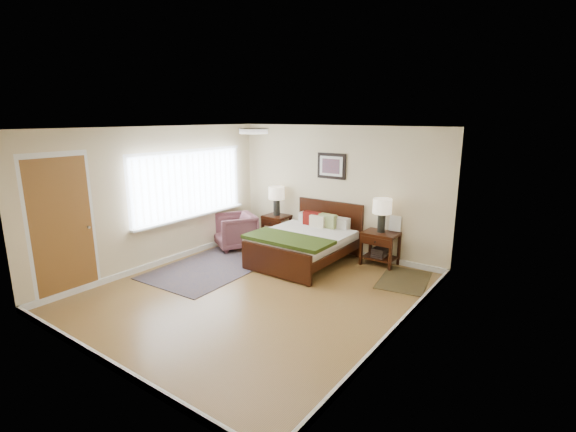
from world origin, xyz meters
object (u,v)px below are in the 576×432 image
object	(u,v)px
nightstand_right	(380,245)
rug_persian	(208,269)
nightstand_left	(276,221)
lamp_left	(277,196)
lamp_right	(382,209)
armchair	(235,231)
bed	(306,238)

from	to	relation	value
nightstand_right	rug_persian	world-z (taller)	nightstand_right
nightstand_left	lamp_left	distance (m)	0.55
lamp_right	nightstand_right	bearing A→B (deg)	-90.00
armchair	rug_persian	xyz separation A→B (m)	(0.45, -1.22, -0.35)
rug_persian	lamp_right	bearing A→B (deg)	37.92
nightstand_right	armchair	bearing A→B (deg)	-164.71
lamp_left	rug_persian	distance (m)	2.26
nightstand_right	lamp_right	world-z (taller)	lamp_right
nightstand_left	bed	bearing A→B (deg)	-29.22
lamp_left	armchair	size ratio (longest dim) A/B	0.78
lamp_right	armchair	world-z (taller)	lamp_right
armchair	rug_persian	bearing A→B (deg)	-39.04
nightstand_right	lamp_left	xyz separation A→B (m)	(-2.37, 0.01, 0.66)
lamp_right	rug_persian	world-z (taller)	lamp_right
bed	rug_persian	distance (m)	1.86
bed	lamp_left	size ratio (longest dim) A/B	3.07
bed	nightstand_right	world-z (taller)	bed
lamp_right	lamp_left	bearing A→B (deg)	180.00
lamp_right	armchair	xyz separation A→B (m)	(-2.85, -0.79, -0.69)
lamp_left	lamp_right	size ratio (longest dim) A/B	1.00
nightstand_left	lamp_right	xyz separation A→B (m)	(2.37, 0.02, 0.56)
lamp_left	nightstand_left	bearing A→B (deg)	-90.00
lamp_left	rug_persian	size ratio (longest dim) A/B	0.29
nightstand_left	lamp_right	size ratio (longest dim) A/B	0.99
nightstand_left	nightstand_right	world-z (taller)	nightstand_right
armchair	rug_persian	world-z (taller)	armchair
armchair	lamp_left	bearing A→B (deg)	89.66
bed	rug_persian	size ratio (longest dim) A/B	0.88
nightstand_left	rug_persian	distance (m)	2.05
nightstand_left	rug_persian	xyz separation A→B (m)	(-0.03, -1.99, -0.48)
nightstand_left	lamp_left	xyz separation A→B (m)	(-0.00, 0.02, 0.55)
nightstand_right	rug_persian	distance (m)	3.14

